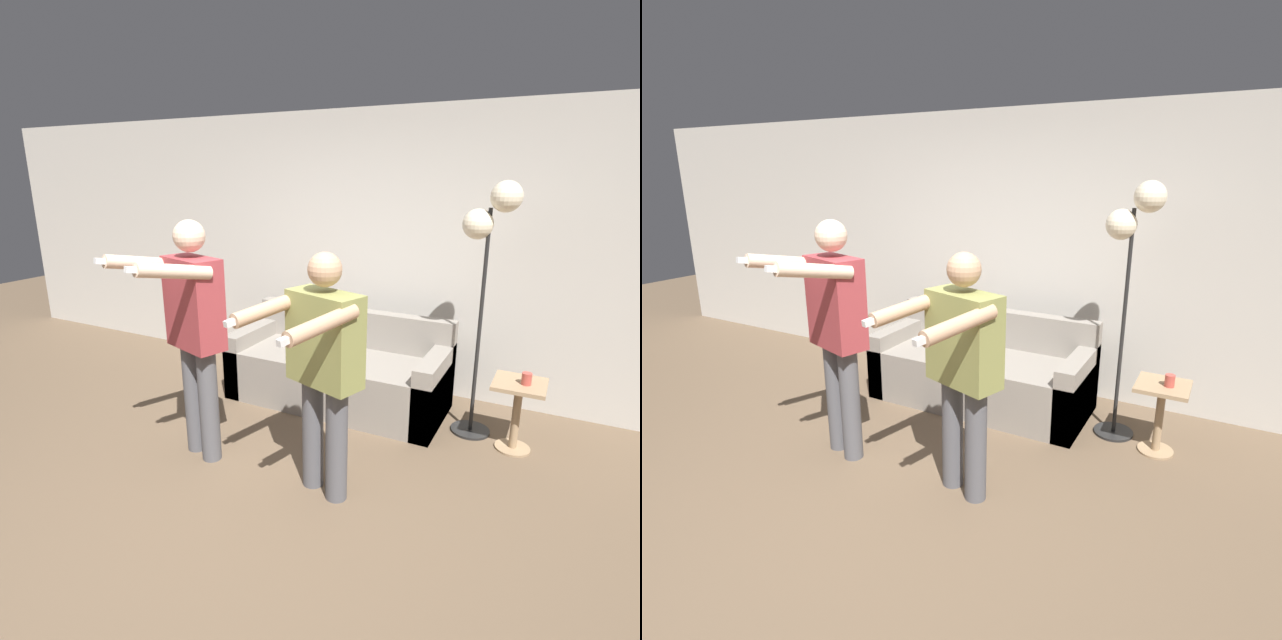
{
  "view_description": "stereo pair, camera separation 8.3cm",
  "coord_description": "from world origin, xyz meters",
  "views": [
    {
      "loc": [
        1.73,
        -2.03,
        2.02
      ],
      "look_at": [
        0.09,
        1.15,
        0.97
      ],
      "focal_mm": 28.0,
      "sensor_mm": 36.0,
      "label": 1
    },
    {
      "loc": [
        1.8,
        -1.99,
        2.02
      ],
      "look_at": [
        0.09,
        1.15,
        0.97
      ],
      "focal_mm": 28.0,
      "sensor_mm": 36.0,
      "label": 2
    }
  ],
  "objects": [
    {
      "name": "couch",
      "position": [
        -0.06,
        1.81,
        0.28
      ],
      "size": [
        1.94,
        0.81,
        0.81
      ],
      "color": "gray",
      "rests_on": "ground_plane"
    },
    {
      "name": "wall_back",
      "position": [
        0.0,
        2.44,
        1.3
      ],
      "size": [
        10.0,
        0.05,
        2.6
      ],
      "color": "beige",
      "rests_on": "ground_plane"
    },
    {
      "name": "cup",
      "position": [
        1.53,
        1.63,
        0.59
      ],
      "size": [
        0.07,
        0.07,
        0.09
      ],
      "color": "#B7473D",
      "rests_on": "side_table"
    },
    {
      "name": "person_right",
      "position": [
        0.43,
        0.51,
        0.92
      ],
      "size": [
        0.67,
        0.78,
        1.59
      ],
      "rotation": [
        0.0,
        0.0,
        -0.31
      ],
      "color": "#56565B",
      "rests_on": "ground_plane"
    },
    {
      "name": "floor_lamp",
      "position": [
        1.15,
        1.78,
        1.59
      ],
      "size": [
        0.4,
        0.31,
        1.98
      ],
      "color": "black",
      "rests_on": "ground_plane"
    },
    {
      "name": "side_table",
      "position": [
        1.49,
        1.66,
        0.38
      ],
      "size": [
        0.37,
        0.37,
        0.55
      ],
      "color": "#A38460",
      "rests_on": "ground_plane"
    },
    {
      "name": "ground_plane",
      "position": [
        0.0,
        0.0,
        0.0
      ],
      "size": [
        16.0,
        16.0,
        0.0
      ],
      "primitive_type": "plane",
      "color": "brown"
    },
    {
      "name": "cat",
      "position": [
        -0.57,
        2.11,
        0.88
      ],
      "size": [
        0.48,
        0.14,
        0.17
      ],
      "color": "tan",
      "rests_on": "couch"
    },
    {
      "name": "person_left",
      "position": [
        -0.57,
        0.51,
        1.01
      ],
      "size": [
        0.64,
        0.77,
        1.73
      ],
      "rotation": [
        0.0,
        0.0,
        -0.3
      ],
      "color": "#56565B",
      "rests_on": "ground_plane"
    }
  ]
}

